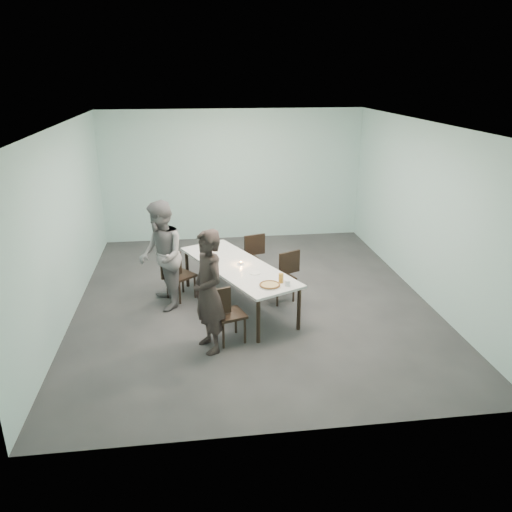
{
  "coord_description": "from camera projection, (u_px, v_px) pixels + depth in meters",
  "views": [
    {
      "loc": [
        -0.98,
        -7.94,
        3.78
      ],
      "look_at": [
        0.0,
        -0.53,
        1.0
      ],
      "focal_mm": 35.0,
      "sensor_mm": 36.0,
      "label": 1
    }
  ],
  "objects": [
    {
      "name": "pizza",
      "position": [
        270.0,
        285.0,
        7.47
      ],
      "size": [
        0.34,
        0.34,
        0.04
      ],
      "color": "white",
      "rests_on": "table"
    },
    {
      "name": "beer_glass",
      "position": [
        281.0,
        278.0,
        7.58
      ],
      "size": [
        0.08,
        0.08,
        0.15
      ],
      "primitive_type": "cylinder",
      "color": "#BA7E28",
      "rests_on": "table"
    },
    {
      "name": "chair_near_right",
      "position": [
        284.0,
        273.0,
        8.63
      ],
      "size": [
        0.65,
        0.56,
        0.87
      ],
      "rotation": [
        0.0,
        0.0,
        3.57
      ],
      "color": "black",
      "rests_on": "ground"
    },
    {
      "name": "side_plate",
      "position": [
        255.0,
        273.0,
        7.95
      ],
      "size": [
        0.18,
        0.18,
        0.01
      ],
      "primitive_type": "cylinder",
      "color": "white",
      "rests_on": "table"
    },
    {
      "name": "ground",
      "position": [
        252.0,
        299.0,
        8.82
      ],
      "size": [
        7.0,
        7.0,
        0.0
      ],
      "primitive_type": "plane",
      "color": "#333335",
      "rests_on": "ground"
    },
    {
      "name": "chair_far_left",
      "position": [
        177.0,
        273.0,
        8.62
      ],
      "size": [
        0.62,
        0.59,
        0.87
      ],
      "rotation": [
        0.0,
        0.0,
        0.68
      ],
      "color": "black",
      "rests_on": "ground"
    },
    {
      "name": "table",
      "position": [
        238.0,
        268.0,
        8.31
      ],
      "size": [
        1.91,
        2.74,
        0.75
      ],
      "rotation": [
        0.0,
        0.0,
        0.43
      ],
      "color": "white",
      "rests_on": "ground"
    },
    {
      "name": "room_shell",
      "position": [
        252.0,
        186.0,
        8.11
      ],
      "size": [
        6.02,
        7.02,
        3.01
      ],
      "color": "#ABD7D4",
      "rests_on": "ground"
    },
    {
      "name": "chair_near_left",
      "position": [
        224.0,
        311.0,
        7.25
      ],
      "size": [
        0.65,
        0.53,
        0.87
      ],
      "rotation": [
        0.0,
        0.0,
        0.31
      ],
      "color": "black",
      "rests_on": "ground"
    },
    {
      "name": "menu",
      "position": [
        207.0,
        249.0,
        9.01
      ],
      "size": [
        0.36,
        0.33,
        0.01
      ],
      "primitive_type": "cube",
      "rotation": [
        0.0,
        0.0,
        0.43
      ],
      "color": "silver",
      "rests_on": "table"
    },
    {
      "name": "amber_tumbler",
      "position": [
        215.0,
        249.0,
        8.92
      ],
      "size": [
        0.07,
        0.07,
        0.08
      ],
      "primitive_type": "cylinder",
      "color": "#BA7E28",
      "rests_on": "table"
    },
    {
      "name": "water_tumbler",
      "position": [
        288.0,
        283.0,
        7.48
      ],
      "size": [
        0.08,
        0.08,
        0.09
      ],
      "primitive_type": "cylinder",
      "color": "silver",
      "rests_on": "table"
    },
    {
      "name": "tealight",
      "position": [
        241.0,
        263.0,
        8.31
      ],
      "size": [
        0.06,
        0.06,
        0.05
      ],
      "color": "silver",
      "rests_on": "table"
    },
    {
      "name": "diner_far",
      "position": [
        161.0,
        256.0,
        8.22
      ],
      "size": [
        0.86,
        1.01,
        1.84
      ],
      "primitive_type": "imported",
      "rotation": [
        0.0,
        0.0,
        -1.37
      ],
      "color": "slate",
      "rests_on": "ground"
    },
    {
      "name": "diner_near",
      "position": [
        208.0,
        292.0,
        6.93
      ],
      "size": [
        0.64,
        0.77,
        1.79
      ],
      "primitive_type": "imported",
      "rotation": [
        0.0,
        0.0,
        -1.19
      ],
      "color": "black",
      "rests_on": "ground"
    },
    {
      "name": "chair_far_right",
      "position": [
        249.0,
        254.0,
        9.52
      ],
      "size": [
        0.65,
        0.52,
        0.87
      ],
      "rotation": [
        0.0,
        0.0,
        3.43
      ],
      "color": "black",
      "rests_on": "ground"
    }
  ]
}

